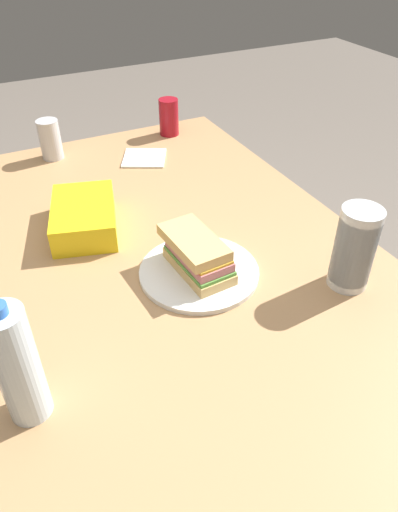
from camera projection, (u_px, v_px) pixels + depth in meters
name	position (u px, v px, depth m)	size (l,w,h in m)	color
ground_plane	(157.00, 448.00, 1.51)	(8.00, 8.00, 0.00)	#70665B
dining_table	(143.00, 296.00, 1.12)	(1.50, 1.08, 0.73)	tan
paper_plate	(199.00, 272.00, 1.05)	(0.26, 0.26, 0.01)	white
sandwich	(197.00, 254.00, 1.02)	(0.19, 0.11, 0.08)	#DBB26B
soda_can_red	(169.00, 117.00, 1.62)	(0.07, 0.07, 0.12)	maroon
chip_bag	(84.00, 217.00, 1.17)	(0.23, 0.15, 0.07)	yellow
water_bottle_tall	(17.00, 366.00, 0.71)	(0.07, 0.07, 0.23)	silver
plastic_cup_stack	(354.00, 248.00, 0.97)	(0.08, 0.08, 0.18)	silver
soda_can_silver	(50.00, 140.00, 1.47)	(0.07, 0.07, 0.12)	silver
paper_napkin	(144.00, 158.00, 1.50)	(0.13, 0.13, 0.01)	white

